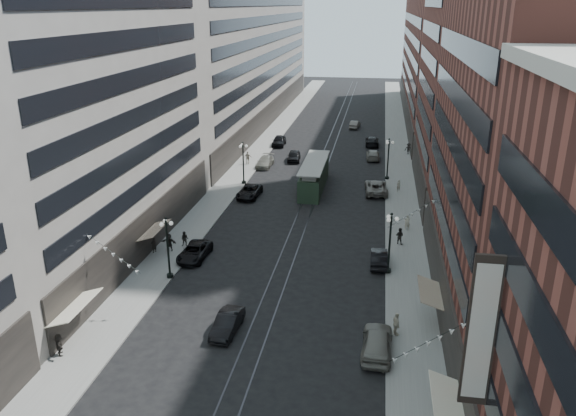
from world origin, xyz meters
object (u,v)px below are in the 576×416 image
Objects in this scene: car_5 at (227,323)px; car_10 at (379,258)px; car_13 at (294,156)px; car_2 at (195,252)px; car_extra_0 at (373,155)px; lamppost_sw_far at (168,246)px; lamppost_se_far at (390,241)px; car_8 at (265,162)px; pedestrian_5 at (169,242)px; pedestrian_4 at (396,324)px; pedestrian_6 at (248,158)px; pedestrian_extra_2 at (59,345)px; pedestrian_2 at (185,239)px; car_14 at (355,124)px; streetcar at (314,176)px; car_4 at (377,342)px; car_9 at (279,141)px; pedestrian_extra_1 at (407,222)px; pedestrian_7 at (400,236)px; car_7 at (249,192)px; pedestrian_8 at (398,186)px; car_11 at (376,187)px; lamppost_sw_mid at (243,161)px; car_12 at (372,141)px; pedestrian_extra_0 at (154,245)px; pedestrian_9 at (408,149)px.

car_5 reaches higher than car_10.
car_2 is at bearing -101.17° from car_13.
car_10 is at bearing 53.69° from car_5.
lamppost_sw_far is at bearing 66.81° from car_extra_0.
lamppost_se_far reaches higher than car_13.
pedestrian_5 is (-3.05, -30.44, 0.27)m from car_8.
pedestrian_4 is 0.92× the size of pedestrian_6.
pedestrian_extra_2 is at bearing -143.61° from lamppost_se_far.
pedestrian_2 is 59.54m from car_14.
streetcar reaches higher than pedestrian_extra_2.
car_4 reaches higher than car_14.
car_2 is 35.42m from car_13.
car_9 is 1.16× the size of car_10.
car_extra_0 is (-1.28, 36.85, 0.02)m from car_10.
streetcar reaches higher than pedestrian_extra_1.
pedestrian_7 is (1.91, 18.52, 0.12)m from car_4.
car_7 is at bearing 84.33° from pedestrian_5.
car_4 is 1.19× the size of car_5.
car_14 is 60.95m from pedestrian_5.
car_13 is at bearing 12.17° from car_extra_0.
pedestrian_2 is 0.97× the size of pedestrian_extra_2.
streetcar reaches higher than pedestrian_8.
lamppost_se_far reaches higher than car_7.
pedestrian_8 reaches higher than car_11.
car_4 is 1.11× the size of car_13.
pedestrian_2 is at bearing 53.61° from pedestrian_5.
pedestrian_7 is at bearing -64.81° from car_9.
lamppost_sw_mid is 29.03m from car_12.
car_10 is at bearing -9.14° from pedestrian_2.
pedestrian_extra_0 is at bearing -29.88° from car_4.
pedestrian_8 reaches higher than car_10.
pedestrian_extra_0 is at bearing -32.24° from pedestrian_extra_2.
car_2 is at bearing -120.12° from pedestrian_9.
car_14 is 2.93× the size of pedestrian_extra_0.
lamppost_sw_mid is at bearing 54.57° from car_12.
lamppost_sw_mid is at bearing 90.00° from lamppost_sw_far.
car_10 is (-1.30, 11.51, -0.32)m from pedestrian_4.
car_13 is at bearing 43.96° from car_12.
lamppost_se_far is at bearing -59.89° from car_8.
pedestrian_4 is 23.72m from pedestrian_5.
pedestrian_extra_0 is at bearing -146.07° from pedestrian_5.
pedestrian_extra_2 reaches higher than car_10.
lamppost_se_far is 3.56× the size of pedestrian_extra_2.
pedestrian_4 is 0.40× the size of car_14.
car_12 is 40.86m from pedestrian_7.
streetcar is at bearing 71.52° from car_2.
car_14 reaches higher than car_10.
car_11 reaches higher than car_13.
car_7 is 0.97× the size of car_12.
car_4 is at bearing -97.73° from pedestrian_9.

